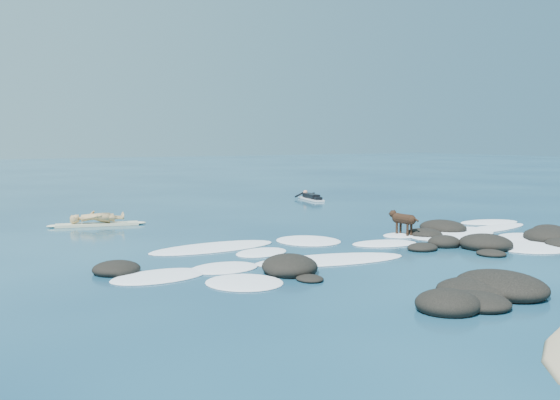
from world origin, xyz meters
TOP-DOWN VIEW (x-y plane):
  - ground at (0.00, 0.00)m, footprint 160.00×160.00m
  - reef_rocks at (0.84, -2.34)m, footprint 13.64×7.59m
  - breaking_foam at (0.44, 0.22)m, footprint 14.25×5.85m
  - standing_surfer_rig at (-5.08, 7.78)m, footprint 2.97×1.14m
  - paddling_surfer_rig at (5.37, 11.08)m, footprint 1.11×2.24m
  - dog at (1.56, 1.15)m, footprint 0.33×1.15m

SIDE VIEW (x-z plane):
  - ground at x=0.00m, z-range 0.00..0.00m
  - breaking_foam at x=0.44m, z-range -0.05..0.07m
  - reef_rocks at x=0.84m, z-range -0.15..0.36m
  - paddling_surfer_rig at x=5.37m, z-range -0.06..0.33m
  - dog at x=1.56m, z-range 0.12..0.85m
  - standing_surfer_rig at x=-5.08m, z-range -0.18..1.53m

